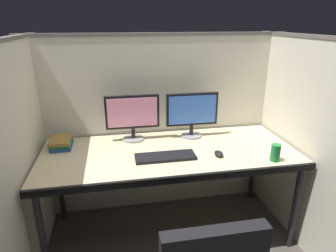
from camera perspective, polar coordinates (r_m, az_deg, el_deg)
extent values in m
cube|color=beige|center=(2.59, -1.62, -0.06)|extent=(2.20, 0.05, 1.55)
cube|color=#605B56|center=(2.43, -1.81, 17.62)|extent=(2.21, 0.06, 0.02)
cube|color=beige|center=(2.15, -26.43, -6.68)|extent=(0.05, 1.40, 1.55)
cube|color=#605B56|center=(1.96, -30.07, 14.46)|extent=(0.06, 1.41, 0.02)
cube|color=beige|center=(2.47, 24.01, -2.86)|extent=(0.05, 1.40, 1.55)
cube|color=#605B56|center=(2.31, 26.84, 15.45)|extent=(0.06, 1.41, 0.02)
cube|color=beige|center=(2.21, 0.24, -5.33)|extent=(1.90, 0.80, 0.04)
cube|color=black|center=(1.87, 2.53, -10.39)|extent=(1.90, 0.02, 0.05)
cylinder|color=black|center=(2.15, -23.40, -19.71)|extent=(0.04, 0.04, 0.70)
cylinder|color=black|center=(2.44, 23.64, -14.49)|extent=(0.04, 0.04, 0.70)
cylinder|color=black|center=(2.70, -20.51, -10.57)|extent=(0.04, 0.04, 0.70)
cylinder|color=black|center=(2.93, 16.39, -7.46)|extent=(0.04, 0.04, 0.70)
cylinder|color=gray|center=(2.41, -6.79, -2.49)|extent=(0.17, 0.17, 0.01)
cylinder|color=black|center=(2.39, -6.84, -1.34)|extent=(0.03, 0.03, 0.09)
cube|color=black|center=(2.33, -7.02, 2.78)|extent=(0.43, 0.03, 0.27)
cube|color=pink|center=(2.31, -6.99, 2.65)|extent=(0.39, 0.01, 0.23)
cylinder|color=gray|center=(2.47, 4.58, -1.85)|extent=(0.17, 0.17, 0.01)
cylinder|color=black|center=(2.45, 4.62, -0.72)|extent=(0.03, 0.03, 0.09)
cube|color=black|center=(2.39, 4.73, 3.31)|extent=(0.43, 0.03, 0.27)
cube|color=#3F72D8|center=(2.37, 4.85, 3.19)|extent=(0.39, 0.01, 0.23)
cube|color=black|center=(2.08, -0.53, -6.05)|extent=(0.43, 0.15, 0.02)
ellipsoid|color=black|center=(2.14, 9.94, -5.37)|extent=(0.06, 0.10, 0.03)
cylinder|color=#59595B|center=(2.15, 9.80, -4.85)|extent=(0.01, 0.01, 0.01)
cylinder|color=#197233|center=(2.15, 20.38, -4.97)|extent=(0.07, 0.07, 0.12)
cube|color=#1E478C|center=(2.39, -20.15, -3.65)|extent=(0.15, 0.21, 0.03)
cube|color=#26723F|center=(2.39, -20.27, -3.08)|extent=(0.15, 0.21, 0.02)
cube|color=olive|center=(2.37, -20.39, -2.62)|extent=(0.15, 0.21, 0.03)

